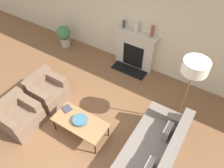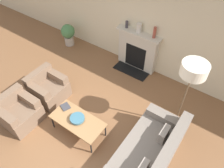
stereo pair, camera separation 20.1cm
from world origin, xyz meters
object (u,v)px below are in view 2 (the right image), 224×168
mantel_vase_left (127,24)px  book (65,107)px  couch (148,155)px  mantel_vase_center_right (155,33)px  armchair_near (19,112)px  armchair_far (48,88)px  fireplace (137,51)px  floor_lamp (193,74)px  potted_plant (68,33)px  bowl (77,118)px  coffee_table (78,121)px  mantel_vase_center_left (139,28)px

mantel_vase_left → book: bearing=-89.1°
couch → mantel_vase_center_right: (-1.29, 2.45, 0.99)m
armchair_near → armchair_far: size_ratio=1.00×
book → mantel_vase_center_right: (0.78, 2.57, 0.86)m
fireplace → couch: (1.71, -2.44, -0.24)m
floor_lamp → potted_plant: 4.42m
armchair_near → armchair_far: same height
mantel_vase_left → potted_plant: (-1.97, -0.33, -0.84)m
fireplace → mantel_vase_center_right: 0.86m
bowl → fireplace: bearing=92.1°
coffee_table → couch: bearing=8.2°
fireplace → armchair_near: 3.45m
floor_lamp → book: bearing=-148.2°
book → armchair_far: bearing=-174.9°
couch → book: bearing=-86.7°
coffee_table → mantel_vase_center_left: (-0.12, 2.68, 0.88)m
fireplace → armchair_near: bearing=-110.7°
book → potted_plant: potted_plant is taller
bowl → mantel_vase_center_left: bearing=92.5°
armchair_near → potted_plant: (-1.15, 2.90, 0.11)m
book → bowl: bearing=7.8°
couch → potted_plant: (-4.07, 2.12, 0.09)m
fireplace → coffee_table: size_ratio=1.06×
mantel_vase_center_right → armchair_near: bearing=-116.8°
armchair_near → mantel_vase_left: 3.47m
mantel_vase_center_left → coffee_table: bearing=-87.4°
book → mantel_vase_left: bearing=111.6°
floor_lamp → mantel_vase_center_left: (-1.82, 1.24, -0.32)m
armchair_far → mantel_vase_center_left: 2.79m
armchair_near → mantel_vase_left: size_ratio=4.09×
couch → coffee_table: bearing=-81.8°
fireplace → potted_plant: 2.39m
floor_lamp → armchair_near: bearing=-146.5°
couch → armchair_far: (-2.92, 0.12, -0.02)m
fireplace → mantel_vase_center_left: bearing=146.4°
potted_plant → armchair_far: bearing=-60.1°
armchair_far → mantel_vase_center_right: size_ratio=2.62×
floor_lamp → mantel_vase_center_left: size_ratio=7.40×
floor_lamp → mantel_vase_left: (-2.19, 1.24, -0.35)m
bowl → mantel_vase_left: (-0.49, 2.67, 0.78)m
bowl → book: bowl is taller
armchair_near → book: bearing=-52.4°
fireplace → coffee_table: bearing=-87.8°
coffee_table → mantel_vase_center_left: 2.83m
mantel_vase_center_right → book: bearing=-106.8°
coffee_table → bowl: bowl is taller
potted_plant → coffee_table: bearing=-43.7°
coffee_table → armchair_near: bearing=-157.4°
coffee_table → potted_plant: bearing=136.3°
fireplace → floor_lamp: bearing=-34.2°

